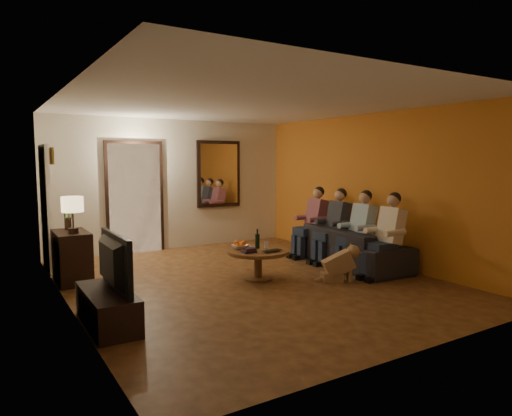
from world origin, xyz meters
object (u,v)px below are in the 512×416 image
dog (339,263)px  wine_bottle (257,238)px  tv_stand (108,308)px  tv (106,263)px  table_lamp (73,215)px  laptop (274,251)px  coffee_table (258,265)px  bowl (240,247)px  sofa (351,246)px  person_a (388,239)px  person_d (314,224)px  person_b (360,233)px  person_c (335,229)px  dresser (72,257)px

dog → wine_bottle: (-0.90, 0.83, 0.32)m
tv_stand → tv: bearing=0.0°
dog → tv_stand: bearing=-155.8°
tv_stand → dog: 3.37m
table_lamp → laptop: (2.51, -1.38, -0.56)m
coffee_table → bowl: bowl is taller
tv → bowl: bearing=-65.5°
tv_stand → tv: (0.00, 0.00, 0.50)m
sofa → laptop: sofa is taller
person_a → coffee_table: person_a is taller
tv_stand → person_d: person_d is taller
sofa → laptop: bearing=103.4°
laptop → coffee_table: bearing=100.9°
sofa → person_b: bearing=166.9°
tv → person_b: (4.17, 0.47, -0.10)m
dog → sofa: bearing=60.6°
wine_bottle → dog: bearing=-42.6°
tv_stand → bowl: (2.23, 1.02, 0.29)m
person_d → wine_bottle: size_ratio=3.87×
person_c → dog: bearing=-129.0°
person_d → bowl: person_d is taller
dog → bowl: size_ratio=2.16×
wine_bottle → tv_stand: bearing=-160.0°
person_b → wine_bottle: 1.76m
dog → dresser: bearing=171.7°
person_b → person_c: (0.00, 0.60, 0.00)m
laptop → person_d: bearing=25.9°
person_b → coffee_table: (-1.76, 0.33, -0.38)m
sofa → table_lamp: bearing=80.5°
tv → wine_bottle: bearing=-70.0°
dresser → laptop: bearing=-32.5°
tv → person_d: (4.17, 1.67, -0.10)m
bowl → laptop: bearing=-60.8°
wine_bottle → person_b: bearing=-14.1°
dog → person_a: bearing=9.1°
sofa → person_d: 0.95m
tv → coffee_table: size_ratio=1.14×
sofa → bowl: 2.06m
dresser → dog: dresser is taller
wine_bottle → table_lamp: bearing=157.9°
person_a → laptop: person_a is taller
person_a → person_b: 0.60m
sofa → wine_bottle: (-1.81, 0.13, 0.28)m
table_lamp → person_d: bearing=-3.1°
table_lamp → person_d: (4.17, -0.23, -0.42)m
person_d → laptop: (-1.66, -1.15, -0.14)m
sofa → bowl: size_ratio=8.58×
tv → laptop: 2.58m
person_c → person_d: same height
person_b → laptop: bearing=178.3°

